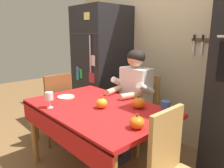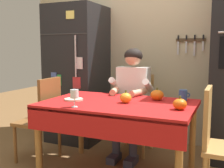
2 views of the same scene
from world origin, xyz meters
The scene contains 13 objects.
back_wall_assembly centered at (0.05, 1.35, 1.30)m, with size 3.70×0.13×2.60m.
refrigerator centered at (-0.95, 0.96, 0.90)m, with size 0.68×0.71×1.80m.
dining_table centered at (0.00, 0.08, 0.66)m, with size 1.40×0.90×0.74m.
chair_behind_person centered at (-0.08, 0.87, 0.51)m, with size 0.40×0.40×0.93m.
seated_person centered at (-0.08, 0.68, 0.74)m, with size 0.47×0.55×1.25m.
chair_right_side centered at (0.90, 0.06, 0.51)m, with size 0.40×0.40×0.93m.
chair_left_side centered at (-0.90, 0.12, 0.51)m, with size 0.40×0.40×0.93m.
coffee_mug centered at (0.54, 0.43, 0.79)m, with size 0.11×0.08×0.10m.
wine_glass centered at (-0.26, -0.26, 0.85)m, with size 0.07×0.07×0.15m.
pumpkin_large centered at (0.59, 0.00, 0.79)m, with size 0.11×0.11×0.12m.
pumpkin_medium centered at (0.08, 0.09, 0.79)m, with size 0.11×0.11×0.12m.
pumpkin_small centered at (0.31, 0.34, 0.79)m, with size 0.13×0.13×0.12m.
serving_tray centered at (-0.44, 0.02, 0.75)m, with size 0.18×0.18×0.02m, color beige.
Camera 2 is at (0.96, -2.25, 1.24)m, focal length 43.96 mm.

